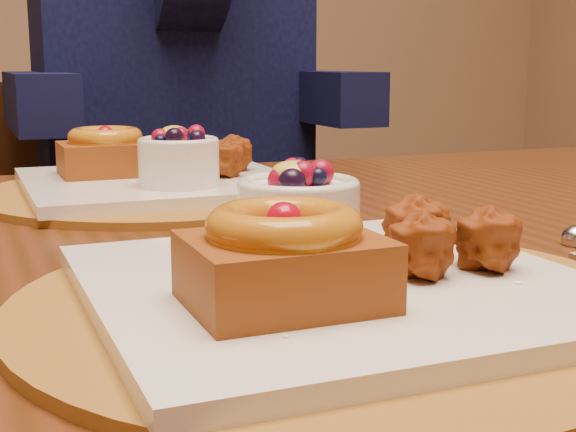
{
  "coord_description": "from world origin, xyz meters",
  "views": [
    {
      "loc": [
        -0.25,
        -0.56,
        0.9
      ],
      "look_at": [
        -0.07,
        -0.1,
        0.8
      ],
      "focal_mm": 50.0,
      "sensor_mm": 36.0,
      "label": 1
    }
  ],
  "objects_px": {
    "chair_far": "(95,310)",
    "diner": "(171,16)",
    "place_setting_far": "(158,177)",
    "place_setting_near": "(330,273)",
    "dining_table": "(223,324)"
  },
  "relations": [
    {
      "from": "diner",
      "to": "dining_table",
      "type": "bearing_deg",
      "value": -117.26
    },
    {
      "from": "place_setting_near",
      "to": "place_setting_far",
      "type": "relative_size",
      "value": 1.0
    },
    {
      "from": "place_setting_near",
      "to": "diner",
      "type": "bearing_deg",
      "value": 80.91
    },
    {
      "from": "chair_far",
      "to": "diner",
      "type": "xyz_separation_m",
      "value": [
        0.16,
        0.04,
        0.5
      ]
    },
    {
      "from": "dining_table",
      "to": "place_setting_far",
      "type": "relative_size",
      "value": 4.21
    },
    {
      "from": "place_setting_near",
      "to": "place_setting_far",
      "type": "distance_m",
      "value": 0.43
    },
    {
      "from": "dining_table",
      "to": "chair_far",
      "type": "relative_size",
      "value": 1.85
    },
    {
      "from": "place_setting_near",
      "to": "diner",
      "type": "distance_m",
      "value": 1.02
    },
    {
      "from": "chair_far",
      "to": "place_setting_far",
      "type": "bearing_deg",
      "value": -75.11
    },
    {
      "from": "dining_table",
      "to": "chair_far",
      "type": "bearing_deg",
      "value": 90.14
    },
    {
      "from": "dining_table",
      "to": "place_setting_near",
      "type": "bearing_deg",
      "value": -90.52
    },
    {
      "from": "place_setting_far",
      "to": "chair_far",
      "type": "bearing_deg",
      "value": 89.98
    },
    {
      "from": "dining_table",
      "to": "diner",
      "type": "bearing_deg",
      "value": 78.55
    },
    {
      "from": "place_setting_near",
      "to": "diner",
      "type": "relative_size",
      "value": 0.42
    },
    {
      "from": "place_setting_near",
      "to": "chair_far",
      "type": "distance_m",
      "value": 0.98
    }
  ]
}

